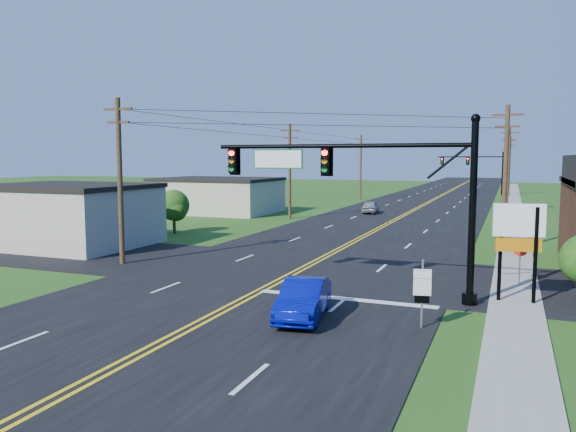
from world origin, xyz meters
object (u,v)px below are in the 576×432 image
at_px(route_sign, 422,289).
at_px(signal_mast_far, 474,166).
at_px(blue_car, 303,300).
at_px(signal_mast_main, 361,183).
at_px(stop_sign, 520,253).

bearing_deg(route_sign, signal_mast_far, 80.40).
distance_m(signal_mast_far, route_sign, 76.00).
bearing_deg(blue_car, signal_mast_main, 67.21).
xyz_separation_m(blue_car, stop_sign, (7.31, 8.74, 0.79)).
bearing_deg(signal_mast_main, signal_mast_far, 89.92).
bearing_deg(stop_sign, blue_car, -108.27).
distance_m(signal_mast_far, blue_car, 76.27).
distance_m(route_sign, stop_sign, 9.02).
relative_size(blue_car, stop_sign, 2.04).
xyz_separation_m(signal_mast_far, stop_sign, (6.22, -67.42, -3.07)).
bearing_deg(signal_mast_far, route_sign, -87.69).
height_order(signal_mast_far, stop_sign, signal_mast_far).
distance_m(signal_mast_main, blue_car, 5.91).
height_order(signal_mast_main, signal_mast_far, same).
height_order(signal_mast_far, route_sign, signal_mast_far).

